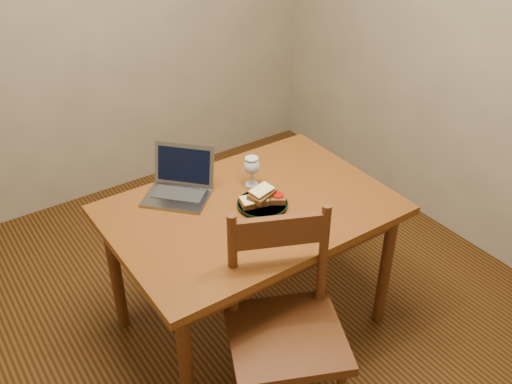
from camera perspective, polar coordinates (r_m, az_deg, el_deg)
floor at (r=3.16m, az=-2.38°, el=-12.55°), size 3.20×3.20×0.02m
back_wall at (r=3.80m, az=-16.62°, el=17.41°), size 3.20×0.02×2.60m
right_wall at (r=3.47m, az=21.02°, el=15.19°), size 0.02×3.20×2.60m
table at (r=2.70m, az=-0.52°, el=-2.96°), size 1.30×0.90×0.74m
chair at (r=2.38m, az=2.94°, el=-12.80°), size 0.61×0.60×0.50m
plate at (r=2.65m, az=0.64°, el=-1.26°), size 0.24×0.24×0.02m
sandwich_cheese at (r=2.62m, az=-0.20°, el=-0.89°), size 0.14×0.10×0.04m
sandwich_tomato at (r=2.65m, az=1.59°, el=-0.52°), size 0.15×0.14×0.04m
sandwich_top at (r=2.62m, az=0.58°, el=-0.16°), size 0.15×0.12×0.04m
milk_glass at (r=2.77m, az=-0.43°, el=2.08°), size 0.08×0.08×0.15m
laptop at (r=2.75m, az=-7.60°, el=1.00°), size 0.40×0.40×0.21m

